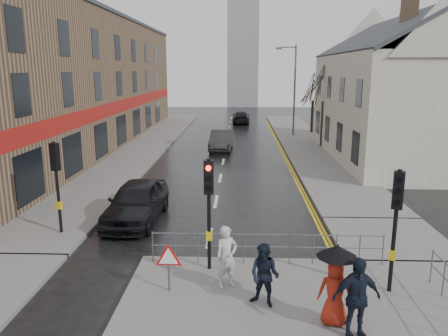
# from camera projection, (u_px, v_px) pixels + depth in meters

# --- Properties ---
(ground) EXTENTS (120.00, 120.00, 0.00)m
(ground) POSITION_uv_depth(u_px,v_px,m) (202.00, 275.00, 13.10)
(ground) COLOR black
(ground) RESTS_ON ground
(left_pavement) EXTENTS (4.00, 44.00, 0.14)m
(left_pavement) POSITION_uv_depth(u_px,v_px,m) (147.00, 144.00, 35.73)
(left_pavement) COLOR #605E5B
(left_pavement) RESTS_ON ground
(right_pavement) EXTENTS (4.00, 40.00, 0.14)m
(right_pavement) POSITION_uv_depth(u_px,v_px,m) (303.00, 141.00, 37.22)
(right_pavement) COLOR #605E5B
(right_pavement) RESTS_ON ground
(pavement_bridge_right) EXTENTS (4.00, 4.20, 0.14)m
(pavement_bridge_right) POSITION_uv_depth(u_px,v_px,m) (388.00, 238.00, 15.77)
(pavement_bridge_right) COLOR #605E5B
(pavement_bridge_right) RESTS_ON ground
(building_left_terrace) EXTENTS (8.00, 42.00, 10.00)m
(building_left_terrace) POSITION_uv_depth(u_px,v_px,m) (72.00, 83.00, 33.85)
(building_left_terrace) COLOR brown
(building_left_terrace) RESTS_ON ground
(building_right_cream) EXTENTS (9.00, 16.40, 10.10)m
(building_right_cream) POSITION_uv_depth(u_px,v_px,m) (403.00, 89.00, 29.16)
(building_right_cream) COLOR beige
(building_right_cream) RESTS_ON ground
(church_tower) EXTENTS (5.00, 5.00, 18.00)m
(church_tower) POSITION_uv_depth(u_px,v_px,m) (243.00, 51.00, 71.48)
(church_tower) COLOR gray
(church_tower) RESTS_ON ground
(traffic_signal_near_left) EXTENTS (0.28, 0.27, 3.40)m
(traffic_signal_near_left) POSITION_uv_depth(u_px,v_px,m) (209.00, 195.00, 12.74)
(traffic_signal_near_left) COLOR black
(traffic_signal_near_left) RESTS_ON near_pavement
(traffic_signal_near_right) EXTENTS (0.34, 0.33, 3.40)m
(traffic_signal_near_right) POSITION_uv_depth(u_px,v_px,m) (396.00, 210.00, 11.39)
(traffic_signal_near_right) COLOR black
(traffic_signal_near_right) RESTS_ON near_pavement
(traffic_signal_far_left) EXTENTS (0.34, 0.33, 3.40)m
(traffic_signal_far_left) POSITION_uv_depth(u_px,v_px,m) (56.00, 171.00, 15.67)
(traffic_signal_far_left) COLOR black
(traffic_signal_far_left) RESTS_ON left_pavement
(guard_railing_front) EXTENTS (7.14, 0.04, 1.00)m
(guard_railing_front) POSITION_uv_depth(u_px,v_px,m) (267.00, 242.00, 13.42)
(guard_railing_front) COLOR #595B5E
(guard_railing_front) RESTS_ON near_pavement
(warning_sign) EXTENTS (0.80, 0.07, 1.35)m
(warning_sign) POSITION_uv_depth(u_px,v_px,m) (168.00, 260.00, 11.72)
(warning_sign) COLOR #595B5E
(warning_sign) RESTS_ON near_pavement
(street_lamp) EXTENTS (1.83, 0.25, 8.00)m
(street_lamp) POSITION_uv_depth(u_px,v_px,m) (293.00, 84.00, 39.14)
(street_lamp) COLOR #595B5E
(street_lamp) RESTS_ON right_pavement
(tree_near) EXTENTS (2.40, 2.40, 6.58)m
(tree_near) POSITION_uv_depth(u_px,v_px,m) (324.00, 81.00, 33.14)
(tree_near) COLOR #31221B
(tree_near) RESTS_ON right_pavement
(tree_far) EXTENTS (2.40, 2.40, 5.64)m
(tree_far) POSITION_uv_depth(u_px,v_px,m) (313.00, 87.00, 41.07)
(tree_far) COLOR #31221B
(tree_far) RESTS_ON right_pavement
(pedestrian_a) EXTENTS (0.75, 0.66, 1.74)m
(pedestrian_a) POSITION_uv_depth(u_px,v_px,m) (227.00, 257.00, 11.99)
(pedestrian_a) COLOR #B6B7B3
(pedestrian_a) RESTS_ON near_pavement
(pedestrian_b) EXTENTS (1.00, 0.92, 1.65)m
(pedestrian_b) POSITION_uv_depth(u_px,v_px,m) (265.00, 275.00, 11.00)
(pedestrian_b) COLOR black
(pedestrian_b) RESTS_ON near_pavement
(pedestrian_with_umbrella) EXTENTS (0.96, 0.96, 1.98)m
(pedestrian_with_umbrella) POSITION_uv_depth(u_px,v_px,m) (336.00, 281.00, 10.13)
(pedestrian_with_umbrella) COLOR maroon
(pedestrian_with_umbrella) RESTS_ON near_pavement
(pedestrian_d) EXTENTS (1.18, 0.66, 1.91)m
(pedestrian_d) POSITION_uv_depth(u_px,v_px,m) (356.00, 298.00, 9.66)
(pedestrian_d) COLOR black
(pedestrian_d) RESTS_ON near_pavement
(car_parked) EXTENTS (2.16, 4.90, 1.64)m
(car_parked) POSITION_uv_depth(u_px,v_px,m) (137.00, 202.00, 17.61)
(car_parked) COLOR black
(car_parked) RESTS_ON ground
(car_mid) EXTENTS (1.78, 4.61, 1.50)m
(car_mid) POSITION_uv_depth(u_px,v_px,m) (221.00, 140.00, 33.52)
(car_mid) COLOR #3D3F41
(car_mid) RESTS_ON ground
(car_far) EXTENTS (1.94, 4.72, 1.37)m
(car_far) POSITION_uv_depth(u_px,v_px,m) (241.00, 117.00, 49.71)
(car_far) COLOR black
(car_far) RESTS_ON ground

